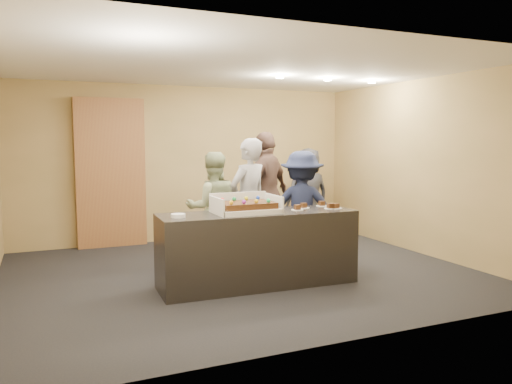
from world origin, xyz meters
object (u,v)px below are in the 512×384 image
sheet_cake (246,205)px  person_navy_man (302,208)px  plate_stack (178,216)px  serving_counter (258,249)px  person_brown_extra (267,193)px  storage_cabinet (111,173)px  cake_box (245,209)px  person_server_grey (248,203)px  person_dark_suit (308,195)px  person_sage_man (213,208)px

sheet_cake → person_navy_man: size_ratio=0.40×
sheet_cake → plate_stack: sheet_cake is taller
serving_counter → person_navy_man: size_ratio=1.49×
plate_stack → person_brown_extra: (1.83, 1.61, 0.03)m
storage_cabinet → person_navy_man: storage_cabinet is taller
cake_box → person_server_grey: bearing=65.2°
person_dark_suit → person_navy_man: bearing=61.9°
storage_cabinet → person_server_grey: storage_cabinet is taller
person_brown_extra → plate_stack: bearing=6.8°
storage_cabinet → person_brown_extra: bearing=-33.4°
sheet_cake → person_sage_man: bearing=89.6°
plate_stack → person_brown_extra: person_brown_extra is taller
person_navy_man → person_dark_suit: person_dark_suit is taller
sheet_cake → person_server_grey: size_ratio=0.36×
storage_cabinet → person_navy_man: (2.31, -2.33, -0.42)m
person_navy_man → person_sage_man: bearing=0.7°
serving_counter → person_server_grey: 1.05m
person_navy_man → person_dark_suit: 1.73m
cake_box → person_navy_man: bearing=30.2°
person_brown_extra → person_dark_suit: 1.21m
storage_cabinet → person_brown_extra: (2.17, -1.43, -0.27)m
person_brown_extra → cake_box: bearing=22.9°
cake_box → person_dark_suit: size_ratio=0.47×
storage_cabinet → person_server_grey: (1.59, -2.10, -0.33)m
plate_stack → person_sage_man: bearing=57.2°
cake_box → person_sage_man: bearing=89.7°
sheet_cake → person_server_grey: bearing=65.8°
plate_stack → cake_box: bearing=3.6°
person_navy_man → person_brown_extra: bearing=-52.5°
person_server_grey → person_sage_man: person_server_grey is taller
storage_cabinet → person_sage_man: size_ratio=1.53×
storage_cabinet → person_brown_extra: storage_cabinet is taller
cake_box → sheet_cake: 0.06m
person_sage_man → person_dark_suit: size_ratio=0.98×
sheet_cake → person_brown_extra: size_ratio=0.34×
serving_counter → sheet_cake: size_ratio=3.70×
serving_counter → person_server_grey: person_server_grey is taller
serving_counter → person_server_grey: bearing=76.5°
cake_box → plate_stack: (-0.84, -0.05, -0.03)m
cake_box → person_server_grey: (0.41, 0.89, -0.05)m
person_server_grey → person_sage_man: 0.55m
plate_stack → person_brown_extra: size_ratio=0.09×
storage_cabinet → person_sage_man: 2.14m
person_dark_suit → cake_box: bearing=49.8°
serving_counter → person_brown_extra: bearing=64.2°
person_sage_man → cake_box: bearing=98.1°
storage_cabinet → person_server_grey: size_ratio=1.37×
sheet_cake → person_server_grey: (0.41, 0.92, -0.10)m
sheet_cake → person_server_grey: person_server_grey is taller
person_brown_extra → person_dark_suit: person_brown_extra is taller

